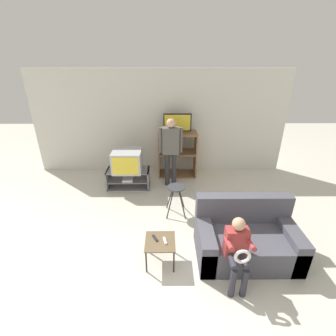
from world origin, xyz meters
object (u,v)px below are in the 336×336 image
tv_stand (128,178)px  couch (245,239)px  television_main (127,161)px  person_seated_child (237,248)px  media_shelf (177,154)px  snack_table (160,244)px  television_flat (177,124)px  remote_control_white (165,241)px  remote_control_black (155,238)px  person_standing_adult (171,146)px  folding_stool (176,192)px

tv_stand → couch: (2.12, -2.19, 0.08)m
television_main → person_seated_child: bearing=-56.1°
media_shelf → snack_table: 3.03m
television_main → couch: television_main is taller
television_flat → remote_control_white: size_ratio=4.66×
remote_control_black → person_standing_adult: size_ratio=0.09×
remote_control_black → person_seated_child: person_seated_child is taller
television_main → person_standing_adult: person_standing_adult is taller
tv_stand → television_main: 0.47m
television_flat → person_seated_child: 3.50m
tv_stand → snack_table: bearing=-71.1°
television_flat → person_seated_child: size_ratio=0.66×
tv_stand → person_standing_adult: size_ratio=0.61×
folding_stool → remote_control_white: (-0.21, -1.26, -0.08)m
person_standing_adult → folding_stool: bearing=-85.9°
television_main → television_flat: television_flat is taller
snack_table → tv_stand: bearing=108.9°
snack_table → folding_stool: bearing=77.5°
television_main → tv_stand: bearing=120.4°
remote_control_white → person_standing_adult: (0.13, 2.44, 0.57)m
television_main → person_standing_adult: (0.99, 0.11, 0.30)m
media_shelf → couch: size_ratio=0.76×
media_shelf → remote_control_white: bearing=-95.8°
media_shelf → remote_control_white: media_shelf is taller
media_shelf → television_main: bearing=-150.4°
couch → person_seated_child: (-0.30, -0.52, 0.30)m
tv_stand → couch: 3.05m
couch → person_standing_adult: (-1.12, 2.28, 0.69)m
tv_stand → remote_control_white: bearing=-69.6°
folding_stool → person_seated_child: size_ratio=0.59×
remote_control_black → media_shelf: bearing=53.0°
folding_stool → remote_control_black: folding_stool is taller
snack_table → person_seated_child: person_seated_child is taller
media_shelf → person_seated_child: bearing=-79.2°
media_shelf → remote_control_black: 2.98m
tv_stand → person_standing_adult: person_standing_adult is taller
media_shelf → television_flat: television_flat is taller
person_seated_child → folding_stool: bearing=114.3°
television_main → person_standing_adult: bearing=6.1°
television_main → remote_control_white: size_ratio=4.49×
television_main → person_seated_child: size_ratio=0.64×
remote_control_white → television_main: bearing=97.5°
remote_control_white → snack_table: bearing=164.3°
remote_control_white → person_standing_adult: bearing=74.2°
folding_stool → person_standing_adult: (-0.08, 1.17, 0.50)m
remote_control_black → person_seated_child: bearing=-49.2°
media_shelf → couch: (0.94, -2.84, -0.28)m
tv_stand → remote_control_black: (0.73, -2.29, 0.19)m
remote_control_white → tv_stand: bearing=97.6°
folding_stool → remote_control_black: (-0.36, -1.21, -0.08)m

